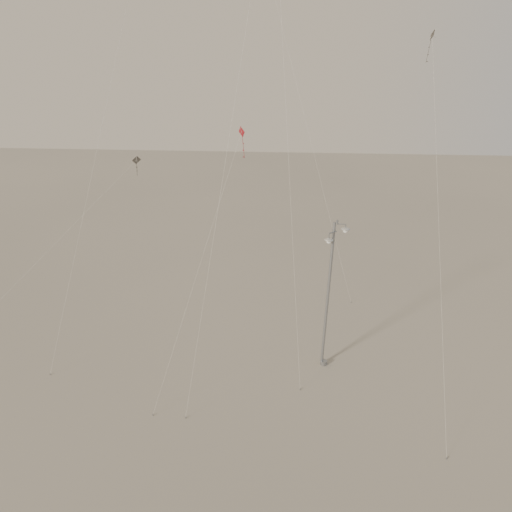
{
  "coord_description": "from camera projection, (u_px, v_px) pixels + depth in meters",
  "views": [
    {
      "loc": [
        1.8,
        -20.69,
        19.05
      ],
      "look_at": [
        -0.28,
        5.0,
        8.38
      ],
      "focal_mm": 35.0,
      "sensor_mm": 36.0,
      "label": 1
    }
  ],
  "objects": [
    {
      "name": "kite_3",
      "position": [
        223.0,
        192.0,
        29.38
      ],
      "size": [
        4.56,
        8.49,
        14.87
      ],
      "rotation": [
        0.0,
        0.0,
        -0.57
      ],
      "color": "maroon",
      "rests_on": "ground"
    },
    {
      "name": "kite_5",
      "position": [
        281.0,
        23.0,
        39.42
      ],
      "size": [
        8.43,
        9.41,
        27.65
      ],
      "rotation": [
        0.0,
        0.0,
        -1.62
      ],
      "color": "#965619",
      "rests_on": "ground"
    },
    {
      "name": "kite_6",
      "position": [
        75.0,
        224.0,
        32.38
      ],
      "size": [
        11.65,
        14.35,
        12.3
      ],
      "rotation": [
        0.0,
        0.0,
        0.53
      ],
      "color": "#2F2C27",
      "rests_on": "ground"
    },
    {
      "name": "street_lamp",
      "position": [
        329.0,
        292.0,
        30.55
      ],
      "size": [
        1.47,
        0.92,
        9.95
      ],
      "color": "gray",
      "rests_on": "ground"
    },
    {
      "name": "kite_4",
      "position": [
        435.0,
        117.0,
        31.51
      ],
      "size": [
        1.04,
        17.96,
        20.34
      ],
      "rotation": [
        0.0,
        0.0,
        2.01
      ],
      "color": "#2F2C27",
      "rests_on": "ground"
    },
    {
      "name": "ground",
      "position": [
        254.0,
        438.0,
        26.47
      ],
      "size": [
        160.0,
        160.0,
        0.0
      ],
      "primitive_type": "plane",
      "color": "gray",
      "rests_on": "ground"
    }
  ]
}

